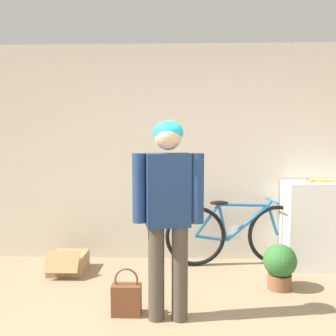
% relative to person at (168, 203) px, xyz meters
% --- Properties ---
extents(wall_back, '(8.00, 0.07, 2.60)m').
position_rel_person_xyz_m(wall_back, '(0.21, 1.62, 0.31)').
color(wall_back, beige).
rests_on(wall_back, ground_plane).
extents(side_shelf, '(0.79, 0.47, 0.99)m').
position_rel_person_xyz_m(side_shelf, '(1.69, 1.34, -0.49)').
color(side_shelf, white).
rests_on(side_shelf, ground_plane).
extents(person, '(0.58, 0.25, 1.65)m').
position_rel_person_xyz_m(person, '(0.00, 0.00, 0.00)').
color(person, '#4C4238').
rests_on(person, ground_plane).
extents(bicycle, '(1.67, 0.46, 0.78)m').
position_rel_person_xyz_m(bicycle, '(0.75, 1.38, -0.61)').
color(bicycle, black).
rests_on(bicycle, ground_plane).
extents(banana, '(0.35, 0.09, 0.04)m').
position_rel_person_xyz_m(banana, '(1.69, 1.32, 0.03)').
color(banana, '#EAD64C').
rests_on(banana, side_shelf).
extents(handbag, '(0.25, 0.13, 0.41)m').
position_rel_person_xyz_m(handbag, '(-0.36, 0.07, -0.84)').
color(handbag, brown).
rests_on(handbag, ground_plane).
extents(cardboard_box, '(0.38, 0.53, 0.28)m').
position_rel_person_xyz_m(cardboard_box, '(-1.16, 1.10, -0.89)').
color(cardboard_box, '#A87F51').
rests_on(cardboard_box, ground_plane).
extents(potted_plant, '(0.33, 0.33, 0.45)m').
position_rel_person_xyz_m(potted_plant, '(1.09, 0.68, -0.74)').
color(potted_plant, brown).
rests_on(potted_plant, ground_plane).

